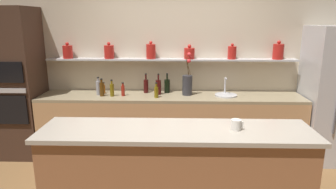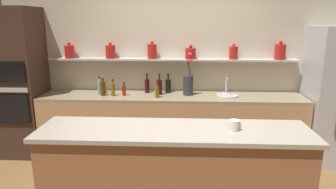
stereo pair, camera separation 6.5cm
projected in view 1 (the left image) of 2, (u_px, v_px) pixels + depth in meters
The scene contains 17 objects.
back_wall_unit at pixel (176, 65), 4.54m from camera, with size 5.20×0.28×2.60m.
back_counter_unit at pixel (170, 126), 4.41m from camera, with size 3.76×0.62×0.92m.
island_counter at pixel (176, 179), 2.82m from camera, with size 2.47×0.61×1.02m.
refrigerator at pixel (334, 95), 4.18m from camera, with size 0.79×0.73×1.90m.
oven_tower at pixel (18, 84), 4.32m from camera, with size 0.62×0.64×2.15m.
flower_vase at pixel (187, 83), 4.28m from camera, with size 0.14×0.15×0.62m.
sink_fixture at pixel (226, 94), 4.27m from camera, with size 0.31×0.31×0.25m.
bottle_sauce_0 at pixel (123, 90), 4.25m from camera, with size 0.05×0.05×0.19m.
bottle_wine_1 at pixel (158, 87), 4.32m from camera, with size 0.08×0.08×0.30m.
bottle_wine_2 at pixel (146, 86), 4.43m from camera, with size 0.07×0.07×0.29m.
bottle_oil_3 at pixel (112, 90), 4.23m from camera, with size 0.06×0.06×0.24m.
bottle_spirit_4 at pixel (102, 89), 4.23m from camera, with size 0.06×0.06×0.25m.
bottle_oil_5 at pixel (156, 92), 4.15m from camera, with size 0.06×0.06×0.21m.
bottle_spirit_6 at pixel (98, 87), 4.30m from camera, with size 0.07×0.07×0.26m.
bottle_wine_7 at pixel (167, 86), 4.43m from camera, with size 0.08×0.08×0.29m.
bottle_sauce_8 at pixel (103, 88), 4.43m from camera, with size 0.05×0.05×0.16m.
coffee_mug at pixel (236, 125), 2.67m from camera, with size 0.11×0.09×0.10m.
Camera 1 is at (0.00, -2.92, 1.98)m, focal length 32.00 mm.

